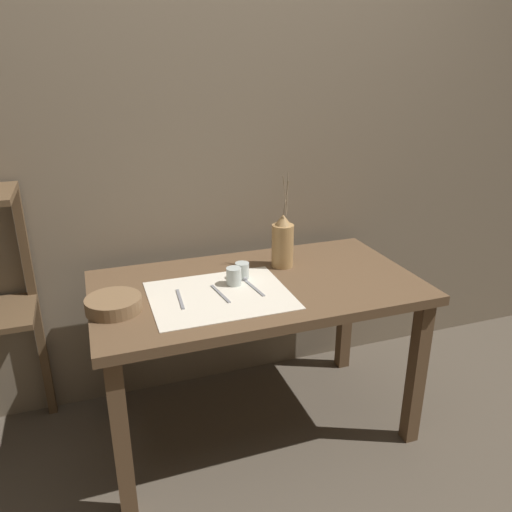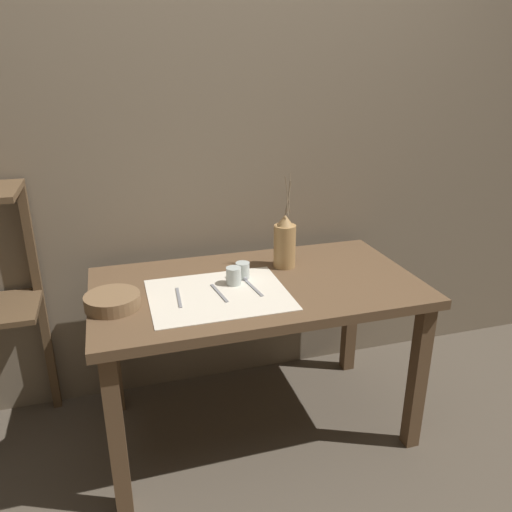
{
  "view_description": "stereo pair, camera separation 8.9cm",
  "coord_description": "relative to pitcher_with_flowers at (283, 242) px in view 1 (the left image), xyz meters",
  "views": [
    {
      "loc": [
        -0.63,
        -1.77,
        1.56
      ],
      "look_at": [
        -0.0,
        0.0,
        0.84
      ],
      "focal_mm": 35.0,
      "sensor_mm": 36.0,
      "label": 1
    },
    {
      "loc": [
        -0.54,
        -1.8,
        1.56
      ],
      "look_at": [
        -0.0,
        0.0,
        0.84
      ],
      "focal_mm": 35.0,
      "sensor_mm": 36.0,
      "label": 2
    }
  ],
  "objects": [
    {
      "name": "linen_cloth",
      "position": [
        -0.35,
        -0.2,
        -0.11
      ],
      "size": [
        0.54,
        0.44,
        0.0
      ],
      "color": "beige",
      "rests_on": "wooden_table"
    },
    {
      "name": "ground_plane",
      "position": [
        -0.17,
        -0.14,
        -0.83
      ],
      "size": [
        12.0,
        12.0,
        0.0
      ],
      "primitive_type": "plane",
      "color": "brown"
    },
    {
      "name": "fork_inner",
      "position": [
        -0.34,
        -0.2,
        -0.11
      ],
      "size": [
        0.04,
        0.17,
        0.0
      ],
      "color": "gray",
      "rests_on": "wooden_table"
    },
    {
      "name": "stone_wall_back",
      "position": [
        -0.17,
        0.34,
        0.37
      ],
      "size": [
        7.0,
        0.06,
        2.4
      ],
      "color": "#7A6B56",
      "rests_on": "ground_plane"
    },
    {
      "name": "wooden_table",
      "position": [
        -0.17,
        -0.14,
        -0.2
      ],
      "size": [
        1.34,
        0.74,
        0.72
      ],
      "color": "brown",
      "rests_on": "ground_plane"
    },
    {
      "name": "glass_tumbler_far",
      "position": [
        -0.21,
        -0.08,
        -0.07
      ],
      "size": [
        0.06,
        0.06,
        0.07
      ],
      "color": "#B7C1BC",
      "rests_on": "wooden_table"
    },
    {
      "name": "pitcher_with_flowers",
      "position": [
        0.0,
        0.0,
        0.0
      ],
      "size": [
        0.1,
        0.1,
        0.42
      ],
      "color": "#A87F4C",
      "rests_on": "wooden_table"
    },
    {
      "name": "spoon_outer",
      "position": [
        -0.21,
        -0.13,
        -0.11
      ],
      "size": [
        0.04,
        0.19,
        0.02
      ],
      "color": "gray",
      "rests_on": "wooden_table"
    },
    {
      "name": "wooden_bowl",
      "position": [
        -0.75,
        -0.2,
        -0.09
      ],
      "size": [
        0.2,
        0.2,
        0.05
      ],
      "color": "brown",
      "rests_on": "wooden_table"
    },
    {
      "name": "glass_tumbler_near",
      "position": [
        -0.26,
        -0.13,
        -0.07
      ],
      "size": [
        0.06,
        0.06,
        0.07
      ],
      "color": "#B7C1BC",
      "rests_on": "wooden_table"
    },
    {
      "name": "fork_outer",
      "position": [
        -0.5,
        -0.19,
        -0.11
      ],
      "size": [
        0.02,
        0.17,
        0.0
      ],
      "color": "gray",
      "rests_on": "wooden_table"
    }
  ]
}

